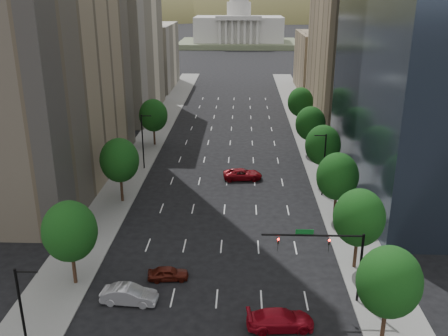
# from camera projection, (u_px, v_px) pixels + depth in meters

# --- Properties ---
(sidewalk_left) EXTENTS (6.00, 200.00, 0.15)m
(sidewalk_left) POSITION_uv_depth(u_px,v_px,m) (125.00, 180.00, 74.88)
(sidewalk_left) COLOR slate
(sidewalk_left) RESTS_ON ground
(sidewalk_right) EXTENTS (6.00, 200.00, 0.15)m
(sidewalk_right) POSITION_uv_depth(u_px,v_px,m) (330.00, 182.00, 73.80)
(sidewalk_right) COLOR slate
(sidewalk_right) RESTS_ON ground
(midrise_cream_left) EXTENTS (14.00, 30.00, 35.00)m
(midrise_cream_left) POSITION_uv_depth(u_px,v_px,m) (121.00, 36.00, 109.68)
(midrise_cream_left) COLOR beige
(midrise_cream_left) RESTS_ON ground
(filler_left) EXTENTS (14.00, 26.00, 18.00)m
(filler_left) POSITION_uv_depth(u_px,v_px,m) (149.00, 56.00, 143.58)
(filler_left) COLOR beige
(filler_left) RESTS_ON ground
(parking_tan_right) EXTENTS (14.00, 30.00, 30.00)m
(parking_tan_right) POSITION_uv_depth(u_px,v_px,m) (349.00, 50.00, 105.97)
(parking_tan_right) COLOR #8C7759
(parking_tan_right) RESTS_ON ground
(filler_right) EXTENTS (14.00, 26.00, 16.00)m
(filler_right) POSITION_uv_depth(u_px,v_px,m) (323.00, 62.00, 139.36)
(filler_right) COLOR #8C7759
(filler_right) RESTS_ON ground
(tree_right_0) EXTENTS (5.20, 5.20, 8.39)m
(tree_right_0) POSITION_uv_depth(u_px,v_px,m) (389.00, 282.00, 39.16)
(tree_right_0) COLOR #382316
(tree_right_0) RESTS_ON ground
(tree_right_1) EXTENTS (5.20, 5.20, 8.75)m
(tree_right_1) POSITION_uv_depth(u_px,v_px,m) (359.00, 218.00, 49.37)
(tree_right_1) COLOR #382316
(tree_right_1) RESTS_ON ground
(tree_right_2) EXTENTS (5.20, 5.20, 8.61)m
(tree_right_2) POSITION_uv_depth(u_px,v_px,m) (337.00, 176.00, 60.69)
(tree_right_2) COLOR #382316
(tree_right_2) RESTS_ON ground
(tree_right_3) EXTENTS (5.20, 5.20, 8.89)m
(tree_right_3) POSITION_uv_depth(u_px,v_px,m) (323.00, 145.00, 71.87)
(tree_right_3) COLOR #382316
(tree_right_3) RESTS_ON ground
(tree_right_4) EXTENTS (5.20, 5.20, 8.46)m
(tree_right_4) POSITION_uv_depth(u_px,v_px,m) (310.00, 124.00, 85.17)
(tree_right_4) COLOR #382316
(tree_right_4) RESTS_ON ground
(tree_right_5) EXTENTS (5.20, 5.20, 8.75)m
(tree_right_5) POSITION_uv_depth(u_px,v_px,m) (300.00, 102.00, 100.11)
(tree_right_5) COLOR #382316
(tree_right_5) RESTS_ON ground
(tree_left_0) EXTENTS (5.20, 5.20, 8.75)m
(tree_left_0) POSITION_uv_depth(u_px,v_px,m) (70.00, 231.00, 46.59)
(tree_left_0) COLOR #382316
(tree_left_0) RESTS_ON ground
(tree_left_1) EXTENTS (5.20, 5.20, 8.97)m
(tree_left_1) POSITION_uv_depth(u_px,v_px,m) (120.00, 160.00, 65.30)
(tree_left_1) COLOR #382316
(tree_left_1) RESTS_ON ground
(tree_left_2) EXTENTS (5.20, 5.20, 8.68)m
(tree_left_2) POSITION_uv_depth(u_px,v_px,m) (153.00, 115.00, 89.83)
(tree_left_2) COLOR #382316
(tree_left_2) RESTS_ON ground
(streetlight_rn) EXTENTS (1.70, 0.20, 9.00)m
(streetlight_rn) POSITION_uv_depth(u_px,v_px,m) (324.00, 163.00, 67.55)
(streetlight_rn) COLOR black
(streetlight_rn) RESTS_ON ground
(streetlight_ls) EXTENTS (1.70, 0.20, 9.00)m
(streetlight_ls) POSITION_uv_depth(u_px,v_px,m) (24.00, 319.00, 35.60)
(streetlight_ls) COLOR black
(streetlight_ls) RESTS_ON ground
(streetlight_ln) EXTENTS (1.70, 0.20, 9.00)m
(streetlight_ln) POSITION_uv_depth(u_px,v_px,m) (143.00, 140.00, 77.88)
(streetlight_ln) COLOR black
(streetlight_ln) RESTS_ON ground
(traffic_signal) EXTENTS (9.12, 0.40, 7.38)m
(traffic_signal) POSITION_uv_depth(u_px,v_px,m) (334.00, 252.00, 44.05)
(traffic_signal) COLOR black
(traffic_signal) RESTS_ON ground
(capitol) EXTENTS (60.00, 40.00, 35.20)m
(capitol) POSITION_uv_depth(u_px,v_px,m) (239.00, 29.00, 249.68)
(capitol) COLOR #596647
(capitol) RESTS_ON ground
(foothills) EXTENTS (720.00, 413.00, 263.00)m
(foothills) POSITION_uv_depth(u_px,v_px,m) (270.00, 47.00, 592.82)
(foothills) COLOR olive
(foothills) RESTS_ON ground
(car_red_near) EXTENTS (5.96, 2.89, 1.67)m
(car_red_near) POSITION_uv_depth(u_px,v_px,m) (280.00, 320.00, 41.91)
(car_red_near) COLOR maroon
(car_red_near) RESTS_ON ground
(car_maroon) EXTENTS (4.19, 2.06, 1.38)m
(car_maroon) POSITION_uv_depth(u_px,v_px,m) (168.00, 273.00, 49.02)
(car_maroon) COLOR #4A140C
(car_maroon) RESTS_ON ground
(car_silver) EXTENTS (5.29, 2.18, 1.70)m
(car_silver) POSITION_uv_depth(u_px,v_px,m) (129.00, 295.00, 45.30)
(car_silver) COLOR #A9A9AF
(car_silver) RESTS_ON ground
(car_red_far) EXTENTS (6.09, 3.21, 1.63)m
(car_red_far) POSITION_uv_depth(u_px,v_px,m) (243.00, 174.00, 74.96)
(car_red_far) COLOR maroon
(car_red_far) RESTS_ON ground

